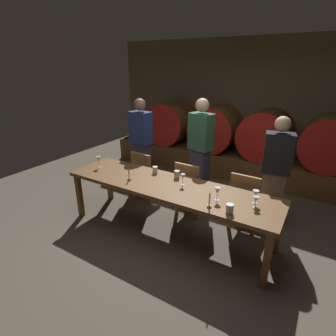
% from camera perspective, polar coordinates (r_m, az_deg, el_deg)
% --- Properties ---
extents(ground_plane, '(8.28, 8.28, 0.00)m').
position_cam_1_polar(ground_plane, '(3.93, 2.81, -13.40)').
color(ground_plane, brown).
extents(back_wall, '(6.37, 0.24, 2.77)m').
position_cam_1_polar(back_wall, '(6.12, 17.11, 12.50)').
color(back_wall, brown).
rests_on(back_wall, ground).
extents(barrel_shelf, '(5.73, 0.90, 0.49)m').
position_cam_1_polar(barrel_shelf, '(5.88, 14.50, 0.92)').
color(barrel_shelf, brown).
rests_on(barrel_shelf, ground).
extents(wine_barrel_far_left, '(0.96, 0.92, 0.96)m').
position_cam_1_polar(wine_barrel_far_left, '(6.30, 0.84, 9.78)').
color(wine_barrel_far_left, brown).
rests_on(wine_barrel_far_left, barrel_shelf).
extents(wine_barrel_center_left, '(0.96, 0.92, 0.96)m').
position_cam_1_polar(wine_barrel_center_left, '(5.83, 10.41, 8.46)').
color(wine_barrel_center_left, brown).
rests_on(wine_barrel_center_left, barrel_shelf).
extents(wine_barrel_center_right, '(0.96, 0.92, 0.96)m').
position_cam_1_polar(wine_barrel_center_right, '(5.56, 20.36, 6.84)').
color(wine_barrel_center_right, brown).
rests_on(wine_barrel_center_right, barrel_shelf).
extents(wine_barrel_far_right, '(0.96, 0.92, 0.96)m').
position_cam_1_polar(wine_barrel_far_right, '(5.47, 31.51, 4.77)').
color(wine_barrel_far_right, brown).
rests_on(wine_barrel_far_right, barrel_shelf).
extents(dining_table, '(2.96, 0.78, 0.74)m').
position_cam_1_polar(dining_table, '(3.57, -0.02, -4.56)').
color(dining_table, brown).
rests_on(dining_table, ground).
extents(chair_left, '(0.42, 0.42, 0.88)m').
position_cam_1_polar(chair_left, '(4.57, -4.95, -1.20)').
color(chair_left, olive).
rests_on(chair_left, ground).
extents(chair_center, '(0.41, 0.41, 0.88)m').
position_cam_1_polar(chair_center, '(4.10, 4.70, -3.94)').
color(chair_center, olive).
rests_on(chair_center, ground).
extents(chair_right, '(0.40, 0.40, 0.88)m').
position_cam_1_polar(chair_right, '(3.88, 16.34, -6.39)').
color(chair_right, olive).
rests_on(chair_right, ground).
extents(guest_left, '(0.40, 0.28, 1.69)m').
position_cam_1_polar(guest_left, '(4.92, -5.77, 5.13)').
color(guest_left, '#33384C').
rests_on(guest_left, ground).
extents(guest_center, '(0.43, 0.32, 1.75)m').
position_cam_1_polar(guest_center, '(4.48, 6.96, 3.89)').
color(guest_center, '#33384C').
rests_on(guest_center, ground).
extents(guest_right, '(0.42, 0.31, 1.61)m').
position_cam_1_polar(guest_right, '(4.05, 22.08, -0.72)').
color(guest_right, brown).
rests_on(guest_right, ground).
extents(candle_left, '(0.05, 0.05, 0.18)m').
position_cam_1_polar(candle_left, '(3.70, -8.38, -1.93)').
color(candle_left, olive).
rests_on(candle_left, dining_table).
extents(candle_right, '(0.05, 0.05, 0.20)m').
position_cam_1_polar(candle_right, '(3.02, 8.88, -7.44)').
color(candle_right, olive).
rests_on(candle_right, dining_table).
extents(wine_glass_far_left, '(0.07, 0.07, 0.18)m').
position_cam_1_polar(wine_glass_far_left, '(4.23, -14.69, 1.80)').
color(wine_glass_far_left, silver).
rests_on(wine_glass_far_left, dining_table).
extents(wine_glass_left, '(0.06, 0.06, 0.16)m').
position_cam_1_polar(wine_glass_left, '(3.49, 3.20, -1.95)').
color(wine_glass_left, white).
rests_on(wine_glass_left, dining_table).
extents(wine_glass_center, '(0.07, 0.07, 0.17)m').
position_cam_1_polar(wine_glass_center, '(3.16, 10.59, -4.90)').
color(wine_glass_center, white).
rests_on(wine_glass_center, dining_table).
extents(wine_glass_right, '(0.08, 0.08, 0.16)m').
position_cam_1_polar(wine_glass_right, '(3.20, 18.36, -5.32)').
color(wine_glass_right, white).
rests_on(wine_glass_right, dining_table).
extents(wine_glass_far_right, '(0.07, 0.07, 0.14)m').
position_cam_1_polar(wine_glass_far_right, '(3.12, 18.41, -6.46)').
color(wine_glass_far_right, silver).
rests_on(wine_glass_far_right, dining_table).
extents(cup_left, '(0.08, 0.08, 0.10)m').
position_cam_1_polar(cup_left, '(3.90, -2.78, -0.38)').
color(cup_left, white).
rests_on(cup_left, dining_table).
extents(cup_center, '(0.08, 0.08, 0.11)m').
position_cam_1_polar(cup_center, '(3.73, 1.94, -1.36)').
color(cup_center, beige).
rests_on(cup_center, dining_table).
extents(cup_right, '(0.08, 0.08, 0.11)m').
position_cam_1_polar(cup_right, '(2.95, 13.16, -8.52)').
color(cup_right, silver).
rests_on(cup_right, dining_table).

